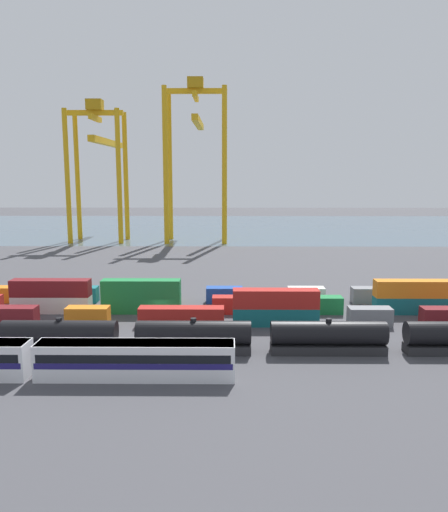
% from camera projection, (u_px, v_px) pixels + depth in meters
% --- Properties ---
extents(ground_plane, '(420.00, 420.00, 0.00)m').
position_uv_depth(ground_plane, '(183.00, 268.00, 114.38)').
color(ground_plane, '#424247').
extents(harbour_water, '(400.00, 110.00, 0.01)m').
position_uv_depth(harbour_water, '(203.00, 227.00, 203.51)').
color(harbour_water, '#475B6B').
rests_on(harbour_water, ground_plane).
extents(passenger_train, '(42.46, 3.14, 3.90)m').
position_uv_depth(passenger_train, '(33.00, 358.00, 52.65)').
color(passenger_train, silver).
rests_on(passenger_train, ground_plane).
extents(freight_tank_row, '(62.08, 2.81, 4.27)m').
position_uv_depth(freight_tank_row, '(261.00, 337.00, 60.06)').
color(freight_tank_row, '#232326').
rests_on(freight_tank_row, ground_plane).
extents(shipping_container_2, '(6.04, 2.44, 2.60)m').
position_uv_depth(shipping_container_2, '(88.00, 316.00, 71.44)').
color(shipping_container_2, orange).
rests_on(shipping_container_2, ground_plane).
extents(shipping_container_3, '(12.10, 2.44, 2.60)m').
position_uv_depth(shipping_container_3, '(181.00, 316.00, 71.32)').
color(shipping_container_3, '#AD211C').
rests_on(shipping_container_3, ground_plane).
extents(shipping_container_4, '(12.10, 2.44, 2.60)m').
position_uv_depth(shipping_container_4, '(275.00, 316.00, 71.19)').
color(shipping_container_4, '#146066').
rests_on(shipping_container_4, ground_plane).
extents(shipping_container_5, '(12.10, 2.44, 2.60)m').
position_uv_depth(shipping_container_5, '(276.00, 298.00, 70.77)').
color(shipping_container_5, '#AD211C').
rests_on(shipping_container_5, shipping_container_4).
extents(shipping_container_6, '(6.04, 2.44, 2.60)m').
position_uv_depth(shipping_container_6, '(370.00, 317.00, 71.07)').
color(shipping_container_6, slate).
rests_on(shipping_container_6, ground_plane).
extents(shipping_container_9, '(12.10, 2.44, 2.60)m').
position_uv_depth(shipping_container_9, '(52.00, 304.00, 77.81)').
color(shipping_container_9, silver).
rests_on(shipping_container_9, ground_plane).
extents(shipping_container_10, '(12.10, 2.44, 2.60)m').
position_uv_depth(shipping_container_10, '(51.00, 288.00, 77.39)').
color(shipping_container_10, maroon).
rests_on(shipping_container_10, shipping_container_9).
extents(shipping_container_11, '(12.10, 2.44, 2.60)m').
position_uv_depth(shipping_container_11, '(142.00, 304.00, 77.68)').
color(shipping_container_11, '#197538').
rests_on(shipping_container_11, ground_plane).
extents(shipping_container_12, '(12.10, 2.44, 2.60)m').
position_uv_depth(shipping_container_12, '(141.00, 288.00, 77.26)').
color(shipping_container_12, '#197538').
rests_on(shipping_container_12, shipping_container_11).
extents(shipping_container_13, '(6.04, 2.44, 2.60)m').
position_uv_depth(shipping_container_13, '(232.00, 305.00, 77.55)').
color(shipping_container_13, '#AD211C').
rests_on(shipping_container_13, ground_plane).
extents(shipping_container_14, '(6.04, 2.44, 2.60)m').
position_uv_depth(shipping_container_14, '(322.00, 305.00, 77.42)').
color(shipping_container_14, '#197538').
rests_on(shipping_container_14, ground_plane).
extents(shipping_container_15, '(12.10, 2.44, 2.60)m').
position_uv_depth(shipping_container_15, '(413.00, 305.00, 77.29)').
color(shipping_container_15, '#146066').
rests_on(shipping_container_15, ground_plane).
extents(shipping_container_16, '(12.10, 2.44, 2.60)m').
position_uv_depth(shipping_container_16, '(414.00, 289.00, 76.87)').
color(shipping_container_16, orange).
rests_on(shipping_container_16, shipping_container_15).
extents(shipping_container_18, '(12.10, 2.44, 2.60)m').
position_uv_depth(shipping_container_18, '(62.00, 294.00, 84.12)').
color(shipping_container_18, '#146066').
rests_on(shipping_container_18, ground_plane).
extents(shipping_container_19, '(12.10, 2.44, 2.60)m').
position_uv_depth(shipping_container_19, '(143.00, 295.00, 83.99)').
color(shipping_container_19, gold).
rests_on(shipping_container_19, ground_plane).
extents(shipping_container_20, '(6.04, 2.44, 2.60)m').
position_uv_depth(shipping_container_20, '(224.00, 295.00, 83.87)').
color(shipping_container_20, '#1C4299').
rests_on(shipping_container_20, ground_plane).
extents(shipping_container_21, '(6.04, 2.44, 2.60)m').
position_uv_depth(shipping_container_21, '(306.00, 295.00, 83.74)').
color(shipping_container_21, silver).
rests_on(shipping_container_21, ground_plane).
extents(shipping_container_22, '(12.10, 2.44, 2.60)m').
position_uv_depth(shipping_container_22, '(388.00, 295.00, 83.61)').
color(shipping_container_22, slate).
rests_on(shipping_container_22, ground_plane).
extents(gantry_crane_west, '(17.37, 40.66, 43.91)m').
position_uv_depth(gantry_crane_west, '(100.00, 156.00, 160.19)').
color(gantry_crane_west, gold).
rests_on(gantry_crane_west, ground_plane).
extents(gantry_crane_central, '(19.41, 35.68, 50.32)m').
position_uv_depth(gantry_crane_central, '(196.00, 144.00, 158.15)').
color(gantry_crane_central, gold).
rests_on(gantry_crane_central, ground_plane).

